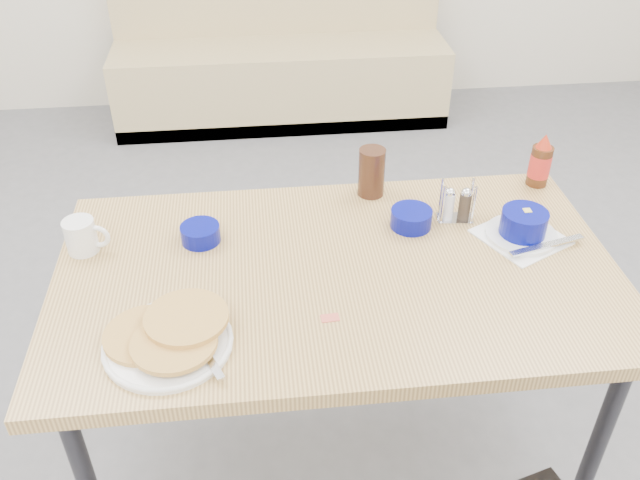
{
  "coord_description": "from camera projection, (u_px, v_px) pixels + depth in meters",
  "views": [
    {
      "loc": [
        -0.19,
        -1.06,
        1.81
      ],
      "look_at": [
        -0.04,
        0.29,
        0.82
      ],
      "focal_mm": 38.0,
      "sensor_mm": 36.0,
      "label": 1
    }
  ],
  "objects": [
    {
      "name": "amber_tumbler",
      "position": [
        372.0,
        172.0,
        1.93
      ],
      "size": [
        0.08,
        0.08,
        0.14
      ],
      "primitive_type": "cylinder",
      "rotation": [
        0.0,
        0.0,
        -0.01
      ],
      "color": "#361D11",
      "rests_on": "dining_table"
    },
    {
      "name": "sugar_wrapper",
      "position": [
        330.0,
        318.0,
        1.54
      ],
      "size": [
        0.04,
        0.03,
        0.0
      ],
      "primitive_type": "cube",
      "rotation": [
        0.0,
        0.0,
        0.06
      ],
      "color": "#D65747",
      "rests_on": "dining_table"
    },
    {
      "name": "pancake_plate",
      "position": [
        169.0,
        337.0,
        1.46
      ],
      "size": [
        0.28,
        0.28,
        0.05
      ],
      "rotation": [
        0.0,
        0.0,
        0.09
      ],
      "color": "white",
      "rests_on": "dining_table"
    },
    {
      "name": "butter_bowl",
      "position": [
        411.0,
        218.0,
        1.82
      ],
      "size": [
        0.11,
        0.11,
        0.05
      ],
      "rotation": [
        0.0,
        0.0,
        -0.37
      ],
      "color": "#050A76",
      "rests_on": "dining_table"
    },
    {
      "name": "grits_setting",
      "position": [
        523.0,
        227.0,
        1.77
      ],
      "size": [
        0.28,
        0.26,
        0.08
      ],
      "rotation": [
        0.0,
        0.0,
        0.47
      ],
      "color": "white",
      "rests_on": "dining_table"
    },
    {
      "name": "creamer_bowl",
      "position": [
        200.0,
        234.0,
        1.77
      ],
      "size": [
        0.1,
        0.1,
        0.05
      ],
      "rotation": [
        0.0,
        0.0,
        -0.11
      ],
      "color": "#050A76",
      "rests_on": "dining_table"
    },
    {
      "name": "condiment_caddy",
      "position": [
        456.0,
        206.0,
        1.84
      ],
      "size": [
        0.1,
        0.07,
        0.12
      ],
      "rotation": [
        0.0,
        0.0,
        -0.12
      ],
      "color": "silver",
      "rests_on": "dining_table"
    },
    {
      "name": "booth_bench",
      "position": [
        280.0,
        57.0,
        3.96
      ],
      "size": [
        1.9,
        0.56,
        1.22
      ],
      "color": "tan",
      "rests_on": "ground"
    },
    {
      "name": "syrup_bottle",
      "position": [
        540.0,
        163.0,
        1.97
      ],
      "size": [
        0.06,
        0.06,
        0.16
      ],
      "rotation": [
        0.0,
        0.0,
        -0.01
      ],
      "color": "#47230F",
      "rests_on": "dining_table"
    },
    {
      "name": "dining_table",
      "position": [
        337.0,
        288.0,
        1.72
      ],
      "size": [
        1.4,
        0.8,
        0.76
      ],
      "color": "tan",
      "rests_on": "ground"
    },
    {
      "name": "coffee_mug",
      "position": [
        82.0,
        236.0,
        1.72
      ],
      "size": [
        0.12,
        0.08,
        0.09
      ],
      "rotation": [
        0.0,
        0.0,
        -0.19
      ],
      "color": "white",
      "rests_on": "dining_table"
    }
  ]
}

